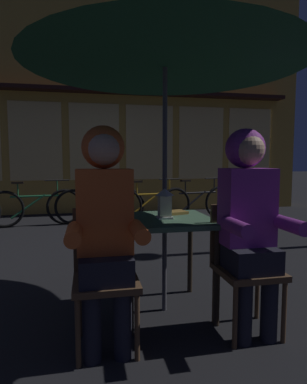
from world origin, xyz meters
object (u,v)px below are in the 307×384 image
(lantern, at_px, (165,203))
(bicycle_second, at_px, (35,207))
(person_left_hooded, at_px, (105,215))
(bicycle_fifth, at_px, (198,202))
(bicycle_fourth, at_px, (151,204))
(chair_left, at_px, (105,269))
(chair_right, at_px, (243,260))
(book, at_px, (174,213))
(person_right_hooded, at_px, (249,211))
(patio_umbrella, at_px, (165,41))
(cafe_table, at_px, (165,231))
(bicycle_third, at_px, (100,205))

(lantern, relative_size, bicycle_second, 0.14)
(person_left_hooded, height_order, bicycle_fifth, person_left_hooded)
(lantern, distance_m, person_left_hooded, 0.62)
(bicycle_second, xyz_separation_m, bicycle_fourth, (2.12, -0.06, 0.00))
(person_left_hooded, relative_size, bicycle_fourth, 0.84)
(chair_left, relative_size, chair_right, 1.00)
(book, bearing_deg, chair_left, -154.33)
(person_right_hooded, distance_m, bicycle_fifth, 4.37)
(patio_umbrella, distance_m, person_right_hooded, 1.37)
(lantern, relative_size, bicycle_fourth, 0.14)
(patio_umbrella, bearing_deg, person_left_hooded, -138.43)
(lantern, xyz_separation_m, bicycle_second, (-1.51, 3.76, -0.51))
(cafe_table, distance_m, person_left_hooded, 0.67)
(chair_right, bearing_deg, person_left_hooded, -176.61)
(patio_umbrella, height_order, person_right_hooded, patio_umbrella)
(lantern, xyz_separation_m, bicycle_fourth, (0.61, 3.70, -0.51))
(chair_left, bearing_deg, bicycle_third, 88.20)
(bicycle_third, bearing_deg, chair_left, -91.80)
(bicycle_second, distance_m, bicycle_third, 1.16)
(chair_right, distance_m, bicycle_fourth, 4.05)
(lantern, xyz_separation_m, bicycle_fifth, (1.59, 3.79, -0.51))
(patio_umbrella, height_order, chair_left, patio_umbrella)
(patio_umbrella, relative_size, chair_left, 2.66)
(chair_right, bearing_deg, patio_umbrella, 142.45)
(chair_left, distance_m, bicycle_fifth, 4.63)
(chair_left, height_order, bicycle_fourth, chair_left)
(person_left_hooded, bearing_deg, bicycle_fifth, 63.84)
(bicycle_fourth, bearing_deg, chair_right, -91.80)
(patio_umbrella, relative_size, bicycle_fifth, 1.40)
(patio_umbrella, distance_m, bicycle_fifth, 4.43)
(chair_right, height_order, person_right_hooded, person_right_hooded)
(person_right_hooded, bearing_deg, bicycle_second, 115.57)
(cafe_table, distance_m, lantern, 0.22)
(bicycle_third, distance_m, bicycle_fourth, 0.96)
(bicycle_fifth, bearing_deg, lantern, -112.69)
(bicycle_fourth, bearing_deg, bicycle_third, 175.88)
(chair_left, height_order, person_right_hooded, person_right_hooded)
(chair_right, bearing_deg, cafe_table, 142.45)
(cafe_table, distance_m, person_right_hooded, 0.67)
(lantern, bearing_deg, cafe_table, 76.75)
(book, bearing_deg, cafe_table, -141.88)
(patio_umbrella, height_order, book, patio_umbrella)
(cafe_table, distance_m, patio_umbrella, 1.42)
(chair_right, xyz_separation_m, bicycle_second, (-1.99, 4.11, -0.14))
(patio_umbrella, xyz_separation_m, bicycle_fifth, (1.58, 3.77, -1.71))
(cafe_table, relative_size, bicycle_second, 0.44)
(cafe_table, distance_m, bicycle_fourth, 3.74)
(person_right_hooded, height_order, bicycle_third, person_right_hooded)
(person_right_hooded, relative_size, bicycle_third, 0.83)
(bicycle_second, bearing_deg, lantern, -68.16)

